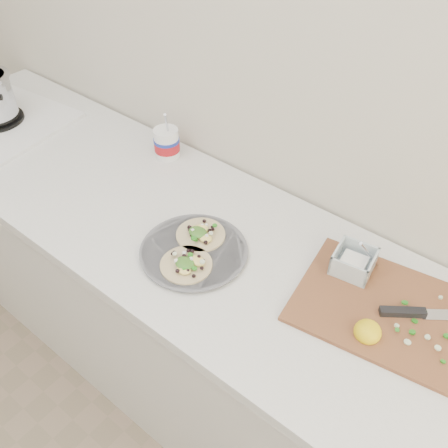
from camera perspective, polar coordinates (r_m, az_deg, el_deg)
The scene contains 4 objects.
counter at distance 1.89m, azimuth -5.13°, elevation -8.93°, with size 2.44×0.66×0.90m.
taco_plate at distance 1.42m, azimuth -3.49°, elevation -2.88°, with size 0.31×0.31×0.04m.
tub at distance 1.78m, azimuth -6.56°, elevation 9.44°, with size 0.09×0.09×0.20m.
cutboard at distance 1.35m, azimuth 18.45°, elevation -8.66°, with size 0.52×0.40×0.07m.
Camera 1 is at (0.87, 0.62, 1.92)m, focal length 40.00 mm.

